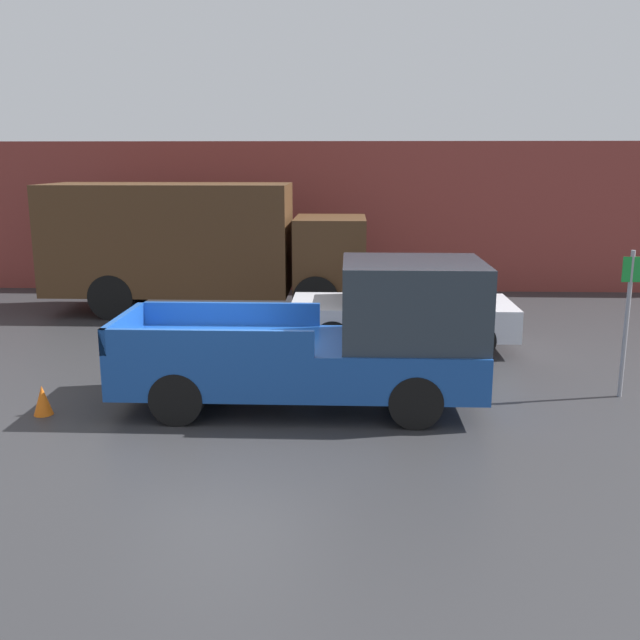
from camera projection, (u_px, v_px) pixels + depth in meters
ground_plane at (217, 409)px, 11.06m from camera, size 60.00×60.00×0.00m
building_wall at (279, 217)px, 20.70m from camera, size 28.00×0.15×4.28m
pickup_truck at (337, 340)px, 11.00m from camera, size 5.57×2.07×2.30m
car at (404, 306)px, 14.53m from camera, size 4.48×1.94×1.70m
delivery_truck at (196, 242)px, 17.79m from camera, size 7.88×2.37×3.20m
parking_sign at (627, 316)px, 11.34m from camera, size 0.30×0.07×2.40m
traffic_cone at (43, 400)px, 10.76m from camera, size 0.29×0.29×0.46m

